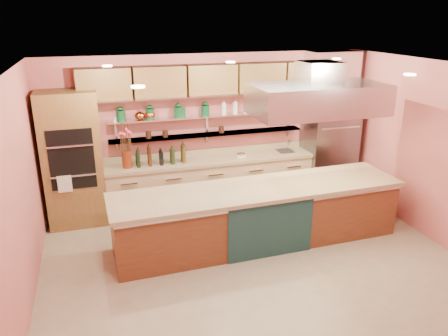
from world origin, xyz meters
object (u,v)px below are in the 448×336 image
object	(u,v)px
refrigerator	(329,143)
island	(258,215)
copper_kettle	(140,116)
green_canister	(182,112)
flower_vase	(127,160)
kitchen_scale	(241,154)

from	to	relation	value
refrigerator	island	size ratio (longest dim) A/B	0.47
copper_kettle	green_canister	world-z (taller)	green_canister
island	copper_kettle	bearing A→B (deg)	130.00
refrigerator	island	distance (m)	2.64
flower_vase	copper_kettle	xyz separation A→B (m)	(0.29, 0.22, 0.71)
kitchen_scale	green_canister	world-z (taller)	green_canister
flower_vase	green_canister	bearing A→B (deg)	12.07
kitchen_scale	green_canister	bearing A→B (deg)	150.04
refrigerator	kitchen_scale	world-z (taller)	refrigerator
kitchen_scale	island	bearing A→B (deg)	-116.84
island	kitchen_scale	xyz separation A→B (m)	(0.23, 1.54, 0.51)
copper_kettle	green_canister	size ratio (longest dim) A/B	1.08
kitchen_scale	copper_kettle	xyz separation A→B (m)	(-1.79, 0.22, 0.81)
copper_kettle	flower_vase	bearing A→B (deg)	-142.68
flower_vase	copper_kettle	bearing A→B (deg)	37.32
flower_vase	kitchen_scale	distance (m)	2.08
flower_vase	island	bearing A→B (deg)	-39.81
island	green_canister	xyz separation A→B (m)	(-0.82, 1.76, 1.33)
island	green_canister	bearing A→B (deg)	113.42
refrigerator	copper_kettle	xyz separation A→B (m)	(-3.63, 0.23, 0.73)
kitchen_scale	refrigerator	bearing A→B (deg)	-18.49
island	refrigerator	bearing A→B (deg)	34.94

